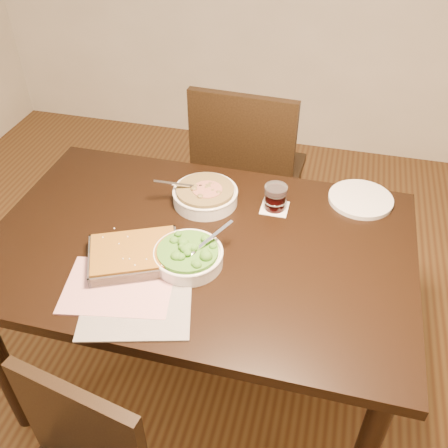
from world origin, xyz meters
name	(u,v)px	position (x,y,z in m)	size (l,w,h in m)	color
ground	(205,373)	(0.00, 0.00, 0.00)	(4.00, 4.00, 0.00)	#492A15
table	(200,262)	(0.00, 0.00, 0.65)	(1.40, 0.90, 0.75)	black
magazine_a	(119,287)	(-0.17, -0.26, 0.75)	(0.32, 0.23, 0.01)	#A93047
magazine_b	(136,310)	(-0.09, -0.33, 0.75)	(0.31, 0.22, 0.01)	#25242C
coaster	(275,208)	(0.21, 0.24, 0.75)	(0.10, 0.10, 0.00)	white
stew_bowl	(205,195)	(-0.04, 0.21, 0.78)	(0.25, 0.24, 0.09)	white
broccoli_bowl	(188,256)	(0.00, -0.10, 0.78)	(0.22, 0.23, 0.09)	white
baking_dish	(134,255)	(-0.17, -0.14, 0.77)	(0.34, 0.30, 0.05)	silver
wine_tumbler	(275,197)	(0.21, 0.24, 0.80)	(0.08, 0.08, 0.09)	black
dinner_plate	(361,199)	(0.51, 0.36, 0.76)	(0.23, 0.23, 0.02)	silver
chair_far	(247,170)	(0.01, 0.76, 0.55)	(0.48, 0.48, 0.98)	black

